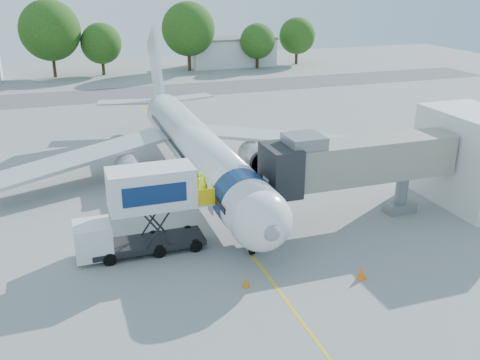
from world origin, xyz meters
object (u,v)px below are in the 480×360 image
object	(u,v)px
jet_bridge	(349,162)
catering_hiloader	(142,212)
ground_tug	(242,316)
aircraft	(196,147)

from	to	relation	value
jet_bridge	catering_hiloader	bearing A→B (deg)	-179.99
jet_bridge	ground_tug	bearing A→B (deg)	-139.40
aircraft	catering_hiloader	bearing A→B (deg)	-119.39
catering_hiloader	ground_tug	bearing A→B (deg)	-70.98
aircraft	ground_tug	xyz separation A→B (m)	(-3.02, -20.56, -2.20)
aircraft	jet_bridge	distance (m)	13.77
ground_tug	jet_bridge	bearing A→B (deg)	64.27
ground_tug	catering_hiloader	bearing A→B (deg)	132.69
jet_bridge	catering_hiloader	xyz separation A→B (m)	(-14.26, -0.00, -1.58)
jet_bridge	catering_hiloader	world-z (taller)	jet_bridge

